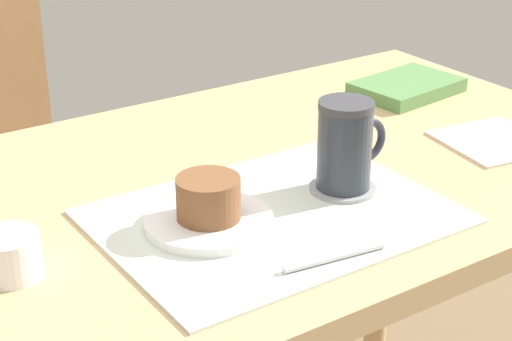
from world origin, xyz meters
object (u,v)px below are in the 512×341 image
pastry_plate (209,222)px  sugar_bowl (10,255)px  small_book (407,87)px  pastry (208,198)px  coffee_mug (346,144)px  dining_table (184,249)px

pastry_plate → sugar_bowl: size_ratio=2.26×
small_book → pastry: bearing=-163.6°
pastry → coffee_mug: coffee_mug is taller
pastry_plate → pastry: (0.00, 0.00, 0.03)m
pastry → coffee_mug: 0.20m
coffee_mug → pastry: bearing=176.6°
pastry_plate → coffee_mug: coffee_mug is taller
dining_table → pastry: (-0.02, -0.10, 0.13)m
pastry_plate → small_book: small_book is taller
coffee_mug → sugar_bowl: 0.44m
pastry_plate → coffee_mug: size_ratio=1.33×
coffee_mug → small_book: 0.43m
pastry → small_book: (0.54, 0.23, -0.03)m
dining_table → pastry: bearing=-101.0°
dining_table → sugar_bowl: size_ratio=19.81×
dining_table → pastry_plate: pastry_plate is taller
dining_table → pastry: pastry is taller
pastry → small_book: 0.59m
pastry_plate → sugar_bowl: (-0.24, 0.03, 0.02)m
pastry → coffee_mug: bearing=-3.4°
pastry_plate → coffee_mug: 0.21m
coffee_mug → small_book: size_ratio=0.66×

